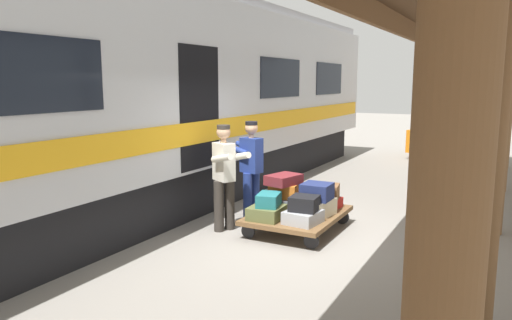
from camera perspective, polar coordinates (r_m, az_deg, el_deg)
ground_plane at (r=7.47m, az=6.04°, el=-9.36°), size 60.00×60.00×0.00m
platform_canopy at (r=6.64m, az=27.09°, el=16.05°), size 3.20×17.65×3.56m
train_car at (r=8.93m, az=-14.61°, el=6.92°), size 3.02×17.72×4.00m
luggage_cart at (r=7.84m, az=4.94°, el=-6.53°), size 1.29×1.76×0.29m
suitcase_gray_aluminum at (r=7.26m, az=5.56°, el=-6.69°), size 0.52×0.56×0.19m
suitcase_tan_vintage at (r=8.33m, az=4.43°, el=-4.35°), size 0.56×0.53×0.25m
suitcase_red_plastic at (r=8.14m, az=8.19°, el=-5.06°), size 0.47×0.55×0.17m
suitcase_slate_roller at (r=7.91m, az=3.02°, el=-5.20°), size 0.47×0.53×0.22m
suitcase_cream_canvas at (r=7.69m, az=6.96°, el=-5.54°), size 0.56×0.66×0.26m
suitcase_olive_duffel at (r=7.49m, az=1.44°, el=-6.11°), size 0.51×0.65×0.20m
suitcase_orange_carryall at (r=7.85m, az=3.31°, el=-3.64°), size 0.50×0.43×0.22m
suitcase_maroon_trunk at (r=7.79m, az=3.29°, el=-2.31°), size 0.51×0.63×0.16m
suitcase_brown_leather at (r=8.05m, az=8.39°, el=-3.71°), size 0.44×0.47×0.24m
suitcase_navy_fabric at (r=7.62m, az=7.15°, el=-3.69°), size 0.45×0.44×0.25m
suitcase_teal_softside at (r=7.42m, az=1.52°, el=-4.70°), size 0.41×0.51×0.20m
suitcase_black_hardshell at (r=7.23m, az=5.71°, el=-5.10°), size 0.43×0.42×0.22m
porter_in_overalls at (r=8.38m, az=-0.65°, el=-0.73°), size 0.72×0.52×1.70m
porter_by_door at (r=7.68m, az=-3.72°, el=-1.66°), size 0.74×0.62×1.70m
baggage_tug at (r=16.11m, az=20.26°, el=2.43°), size 1.48×1.92×1.30m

